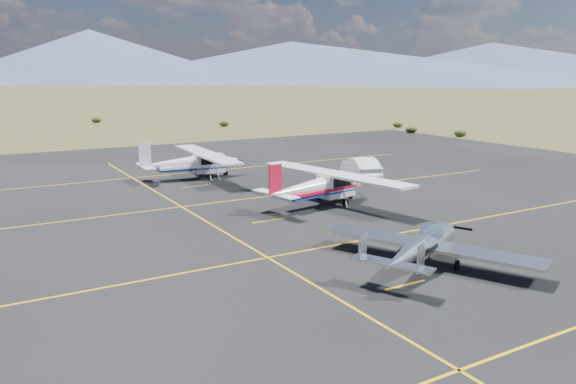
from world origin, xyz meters
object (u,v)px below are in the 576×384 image
object	(u,v)px
aircraft_cessna	(320,185)
aircraft_plain	(192,162)
sedan	(361,168)
aircraft_low_wing	(424,245)

from	to	relation	value
aircraft_cessna	aircraft_plain	bearing A→B (deg)	94.60
aircraft_plain	sedan	bearing A→B (deg)	-26.31
aircraft_cessna	aircraft_plain	distance (m)	12.87
aircraft_low_wing	aircraft_cessna	world-z (taller)	aircraft_cessna
aircraft_cessna	sedan	distance (m)	9.84
aircraft_cessna	sedan	xyz separation A→B (m)	(7.73, 6.07, -0.46)
aircraft_cessna	sedan	bearing A→B (deg)	27.05
aircraft_plain	aircraft_low_wing	bearing A→B (deg)	-84.19
aircraft_cessna	sedan	size ratio (longest dim) A/B	2.30
aircraft_low_wing	aircraft_plain	distance (m)	23.76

